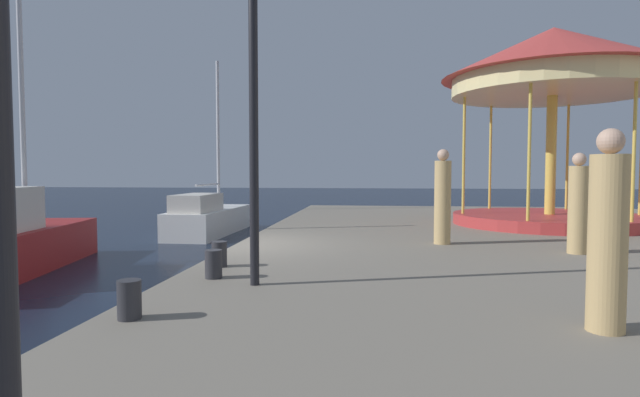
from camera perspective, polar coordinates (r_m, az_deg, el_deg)
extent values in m
plane|color=black|center=(10.70, -9.55, -9.39)|extent=(120.00, 120.00, 0.00)
cube|color=gray|center=(10.90, 26.77, -7.30)|extent=(13.32, 24.22, 0.80)
cube|color=maroon|center=(13.20, -32.32, -5.26)|extent=(2.74, 6.38, 0.99)
cylinder|color=silver|center=(13.98, -30.90, 9.29)|extent=(0.12, 0.12, 5.86)
cube|color=white|center=(18.93, -12.44, -2.56)|extent=(1.70, 5.27, 0.93)
cube|color=beige|center=(17.66, -13.89, -0.48)|extent=(1.17, 2.33, 0.60)
cylinder|color=silver|center=(19.83, -11.58, 7.17)|extent=(0.12, 0.12, 5.61)
cylinder|color=silver|center=(18.67, -12.69, 1.56)|extent=(0.12, 2.36, 0.08)
cylinder|color=#B23333|center=(15.55, 24.72, -2.19)|extent=(5.28, 5.28, 0.30)
cylinder|color=gold|center=(15.49, 24.87, 4.50)|extent=(0.28, 0.28, 3.33)
cylinder|color=#F2E099|center=(15.67, 25.03, 11.50)|extent=(5.47, 5.47, 0.50)
cone|color=#C63D38|center=(15.84, 25.11, 14.87)|extent=(6.08, 6.08, 1.38)
cylinder|color=gold|center=(17.84, 26.41, 4.24)|extent=(0.08, 0.08, 3.33)
cylinder|color=gold|center=(17.17, 18.88, 4.45)|extent=(0.08, 0.08, 3.33)
cylinder|color=gold|center=(14.91, 16.10, 4.73)|extent=(0.08, 0.08, 3.33)
cylinder|color=gold|center=(13.16, 22.79, 4.85)|extent=(0.08, 0.08, 3.33)
cylinder|color=gold|center=(14.02, 32.23, 4.49)|extent=(0.08, 0.08, 3.33)
cylinder|color=black|center=(6.64, -7.58, 8.93)|extent=(0.12, 0.12, 4.36)
cylinder|color=#2D2D33|center=(7.24, -12.07, -7.33)|extent=(0.24, 0.24, 0.40)
cylinder|color=#2D2D33|center=(8.09, -11.43, -6.24)|extent=(0.24, 0.24, 0.40)
cylinder|color=#2D2D33|center=(5.53, -20.95, -10.73)|extent=(0.24, 0.24, 0.40)
cylinder|color=tan|center=(10.27, 27.38, -1.16)|extent=(0.34, 0.34, 1.61)
sphere|color=tan|center=(10.25, 27.50, 3.99)|extent=(0.24, 0.24, 0.24)
cylinder|color=tan|center=(10.64, 13.82, -0.44)|extent=(0.34, 0.34, 1.73)
sphere|color=tan|center=(10.63, 13.89, 4.86)|extent=(0.24, 0.24, 0.24)
cylinder|color=tan|center=(5.39, 29.99, -4.48)|extent=(0.34, 0.34, 1.66)
sphere|color=tan|center=(5.35, 30.27, 5.67)|extent=(0.24, 0.24, 0.24)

